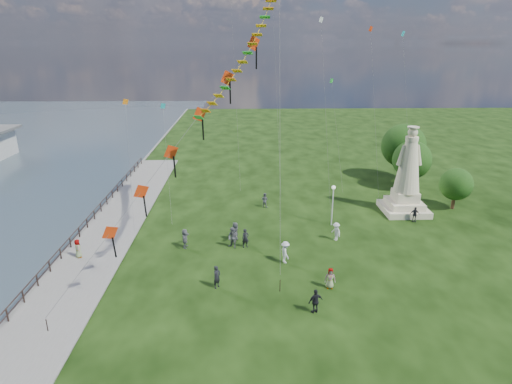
{
  "coord_description": "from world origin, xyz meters",
  "views": [
    {
      "loc": [
        -1.86,
        -22.37,
        16.07
      ],
      "look_at": [
        -1.0,
        8.0,
        5.5
      ],
      "focal_mm": 30.0,
      "sensor_mm": 36.0,
      "label": 1
    }
  ],
  "objects_px": {
    "lamppost": "(333,197)",
    "person_1": "(233,238)",
    "person_4": "(330,278)",
    "person_6": "(245,238)",
    "person_11": "(235,231)",
    "person_2": "(285,252)",
    "person_9": "(415,214)",
    "person_7": "(265,200)",
    "person_10": "(78,250)",
    "person_5": "(185,238)",
    "person_0": "(217,277)",
    "person_3": "(316,301)",
    "statue": "(407,181)",
    "person_8": "(336,231)"
  },
  "relations": [
    {
      "from": "person_6",
      "to": "person_7",
      "type": "height_order",
      "value": "person_6"
    },
    {
      "from": "person_0",
      "to": "person_1",
      "type": "xyz_separation_m",
      "value": [
        0.95,
        6.13,
        0.07
      ]
    },
    {
      "from": "person_3",
      "to": "person_10",
      "type": "bearing_deg",
      "value": -44.23
    },
    {
      "from": "person_2",
      "to": "person_6",
      "type": "xyz_separation_m",
      "value": [
        -3.06,
        2.73,
        -0.07
      ]
    },
    {
      "from": "person_4",
      "to": "person_6",
      "type": "xyz_separation_m",
      "value": [
        -5.82,
        6.46,
        0.06
      ]
    },
    {
      "from": "person_1",
      "to": "person_8",
      "type": "height_order",
      "value": "person_1"
    },
    {
      "from": "person_8",
      "to": "person_11",
      "type": "distance_m",
      "value": 8.67
    },
    {
      "from": "person_5",
      "to": "person_7",
      "type": "bearing_deg",
      "value": -35.94
    },
    {
      "from": "person_4",
      "to": "person_10",
      "type": "height_order",
      "value": "person_10"
    },
    {
      "from": "lamppost",
      "to": "person_9",
      "type": "height_order",
      "value": "lamppost"
    },
    {
      "from": "person_4",
      "to": "person_9",
      "type": "xyz_separation_m",
      "value": [
        10.29,
        11.46,
        -0.02
      ]
    },
    {
      "from": "statue",
      "to": "person_8",
      "type": "distance_m",
      "value": 10.67
    },
    {
      "from": "person_5",
      "to": "person_6",
      "type": "xyz_separation_m",
      "value": [
        5.01,
        -0.12,
        -0.01
      ]
    },
    {
      "from": "person_7",
      "to": "person_9",
      "type": "xyz_separation_m",
      "value": [
        14.08,
        -4.23,
        -0.03
      ]
    },
    {
      "from": "person_3",
      "to": "statue",
      "type": "bearing_deg",
      "value": -145.1
    },
    {
      "from": "person_4",
      "to": "person_6",
      "type": "distance_m",
      "value": 8.69
    },
    {
      "from": "person_3",
      "to": "person_9",
      "type": "height_order",
      "value": "person_3"
    },
    {
      "from": "lamppost",
      "to": "person_0",
      "type": "height_order",
      "value": "lamppost"
    },
    {
      "from": "person_1",
      "to": "person_7",
      "type": "distance_m",
      "value": 9.77
    },
    {
      "from": "statue",
      "to": "person_7",
      "type": "bearing_deg",
      "value": 172.66
    },
    {
      "from": "statue",
      "to": "person_11",
      "type": "bearing_deg",
      "value": -160.15
    },
    {
      "from": "person_2",
      "to": "person_4",
      "type": "relative_size",
      "value": 1.17
    },
    {
      "from": "person_1",
      "to": "person_9",
      "type": "bearing_deg",
      "value": 51.65
    },
    {
      "from": "lamppost",
      "to": "person_10",
      "type": "height_order",
      "value": "lamppost"
    },
    {
      "from": "person_2",
      "to": "person_9",
      "type": "height_order",
      "value": "person_2"
    },
    {
      "from": "lamppost",
      "to": "person_11",
      "type": "relative_size",
      "value": 2.3
    },
    {
      "from": "person_5",
      "to": "person_10",
      "type": "bearing_deg",
      "value": 103.59
    },
    {
      "from": "person_9",
      "to": "person_10",
      "type": "distance_m",
      "value": 30.02
    },
    {
      "from": "person_6",
      "to": "statue",
      "type": "bearing_deg",
      "value": 7.56
    },
    {
      "from": "person_1",
      "to": "statue",
      "type": "bearing_deg",
      "value": 59.19
    },
    {
      "from": "person_5",
      "to": "person_8",
      "type": "relative_size",
      "value": 1.02
    },
    {
      "from": "person_8",
      "to": "person_1",
      "type": "bearing_deg",
      "value": -109.68
    },
    {
      "from": "person_6",
      "to": "person_7",
      "type": "bearing_deg",
      "value": 59.98
    },
    {
      "from": "person_2",
      "to": "person_8",
      "type": "bearing_deg",
      "value": -64.42
    },
    {
      "from": "person_6",
      "to": "person_11",
      "type": "height_order",
      "value": "person_11"
    },
    {
      "from": "statue",
      "to": "person_9",
      "type": "bearing_deg",
      "value": -87.63
    },
    {
      "from": "person_4",
      "to": "statue",
      "type": "bearing_deg",
      "value": 59.05
    },
    {
      "from": "person_1",
      "to": "person_11",
      "type": "height_order",
      "value": "person_1"
    },
    {
      "from": "person_4",
      "to": "person_7",
      "type": "bearing_deg",
      "value": 108.69
    },
    {
      "from": "lamppost",
      "to": "person_2",
      "type": "relative_size",
      "value": 2.19
    },
    {
      "from": "person_7",
      "to": "person_2",
      "type": "bearing_deg",
      "value": 125.18
    },
    {
      "from": "person_5",
      "to": "person_7",
      "type": "distance_m",
      "value": 11.51
    },
    {
      "from": "lamppost",
      "to": "person_1",
      "type": "distance_m",
      "value": 10.34
    },
    {
      "from": "lamppost",
      "to": "person_6",
      "type": "distance_m",
      "value": 9.42
    },
    {
      "from": "person_2",
      "to": "person_11",
      "type": "relative_size",
      "value": 1.05
    },
    {
      "from": "statue",
      "to": "person_7",
      "type": "xyz_separation_m",
      "value": [
        -13.96,
        1.71,
        -2.51
      ]
    },
    {
      "from": "person_7",
      "to": "person_8",
      "type": "xyz_separation_m",
      "value": [
        5.76,
        -8.08,
        0.04
      ]
    },
    {
      "from": "lamppost",
      "to": "person_7",
      "type": "distance_m",
      "value": 7.98
    },
    {
      "from": "person_7",
      "to": "statue",
      "type": "bearing_deg",
      "value": -156.71
    },
    {
      "from": "person_4",
      "to": "person_11",
      "type": "height_order",
      "value": "person_11"
    }
  ]
}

